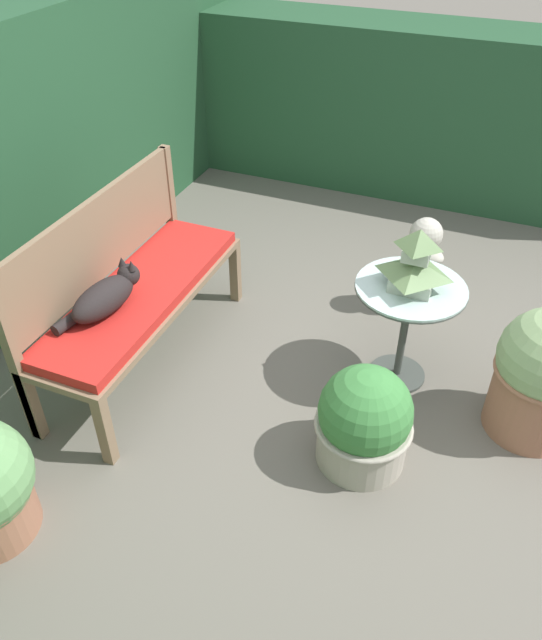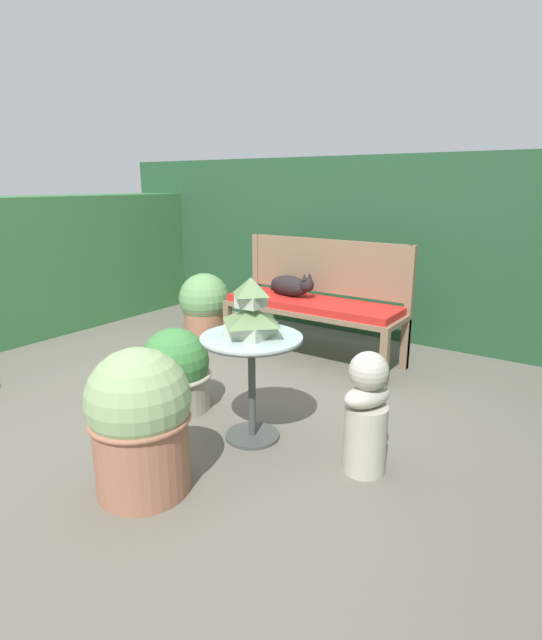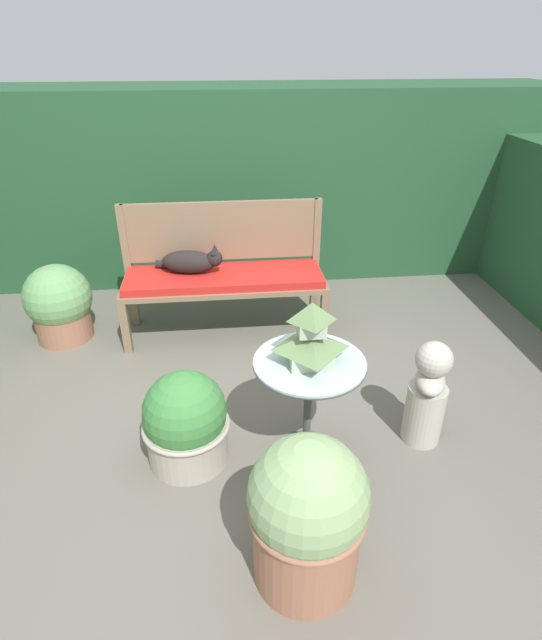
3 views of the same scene
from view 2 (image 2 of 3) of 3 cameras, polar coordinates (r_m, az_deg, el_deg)
ground at (r=3.48m, az=-3.98°, el=-10.03°), size 30.00×30.00×0.00m
foliage_hedge_back at (r=5.45m, az=13.32°, el=8.47°), size 6.40×1.03×1.75m
foliage_hedge_left at (r=5.59m, az=-26.05°, el=5.51°), size 0.70×3.68×1.37m
garden_bench at (r=4.29m, az=4.73°, el=1.33°), size 1.58×0.50×0.52m
bench_backrest at (r=4.43m, az=6.32°, el=5.43°), size 1.58×0.06×1.02m
cat at (r=4.42m, az=2.32°, el=3.95°), size 0.53×0.27×0.22m
patio_table at (r=2.91m, az=-2.22°, el=-4.52°), size 0.60×0.60×0.64m
pagoda_birdhouse at (r=2.83m, az=-2.28°, el=0.97°), size 0.30×0.30×0.35m
garden_bust at (r=2.69m, az=10.84°, el=-10.56°), size 0.26×0.33×0.67m
potted_plant_hedge_corner at (r=5.12m, az=-7.60°, el=1.78°), size 0.51×0.51×0.62m
potted_plant_bench_right at (r=2.55m, az=-14.75°, el=-11.11°), size 0.51×0.51×0.74m
potted_plant_path_edge at (r=3.44m, az=-10.90°, el=-5.86°), size 0.49×0.49×0.56m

